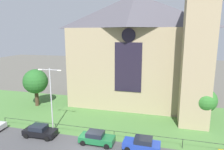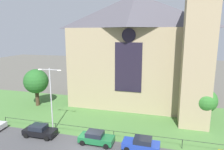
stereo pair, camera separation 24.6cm
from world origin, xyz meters
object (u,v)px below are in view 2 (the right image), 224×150
Objects in this scene: tree_right_near at (205,101)px; tree_left_far at (36,81)px; church_building at (138,49)px; parked_car_black at (40,131)px; parked_car_blue at (141,144)px; streetlamp_near at (51,92)px; parked_car_green at (96,138)px.

tree_right_near is 28.17m from tree_left_far.
church_building is 4.62× the size of tree_right_near.
parked_car_black is at bearing -158.37° from tree_right_near.
church_building is 18.96m from parked_car_blue.
parked_car_black is at bearing -54.01° from tree_left_far.
church_building is 6.16× the size of parked_car_blue.
streetlamp_near is 2.07× the size of parked_car_blue.
tree_left_far is 13.04m from parked_car_black.
parked_car_green is at bearing 0.50° from parked_car_blue.
streetlamp_near is (8.24, -8.44, 0.96)m from tree_left_far.
tree_left_far is 1.61× the size of parked_car_green.
church_building reaches higher than parked_car_black.
streetlamp_near reaches higher than parked_car_black.
church_building is at bearing 57.22° from parked_car_black.
streetlamp_near is 2.07× the size of parked_car_black.
parked_car_green is 5.46m from parked_car_blue.
parked_car_black is at bearing -122.02° from church_building.
parked_car_green is (-13.13, -8.02, -3.22)m from tree_right_near.
church_building reaches higher than parked_car_green.
parked_car_blue is (2.89, -16.13, -9.53)m from church_building.
streetlamp_near is at bearing -45.68° from tree_left_far.
tree_right_near reaches higher than parked_car_green.
tree_left_far is 18.33m from parked_car_green.
parked_car_blue is (13.10, 0.20, 0.00)m from parked_car_black.
streetlamp_near is at bearing 60.45° from parked_car_black.
parked_car_black is 7.64m from parked_car_green.
parked_car_green is at bearing -12.05° from streetlamp_near.
parked_car_green is 1.00× the size of parked_car_blue.
tree_right_near is at bearing 18.33° from streetlamp_near.
parked_car_green is (-2.57, -16.11, -9.53)m from church_building.
streetlamp_near reaches higher than parked_car_green.
tree_left_far reaches higher than parked_car_black.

